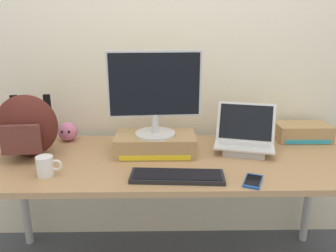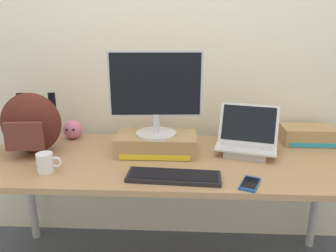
{
  "view_description": "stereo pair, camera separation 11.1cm",
  "coord_description": "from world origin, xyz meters",
  "views": [
    {
      "loc": [
        -0.03,
        -1.67,
        1.46
      ],
      "look_at": [
        0.0,
        0.0,
        0.93
      ],
      "focal_mm": 36.11,
      "sensor_mm": 36.0,
      "label": 1
    },
    {
      "loc": [
        0.08,
        -1.67,
        1.46
      ],
      "look_at": [
        0.0,
        0.0,
        0.93
      ],
      "focal_mm": 36.11,
      "sensor_mm": 36.0,
      "label": 2
    }
  ],
  "objects": [
    {
      "name": "external_keyboard",
      "position": [
        0.04,
        -0.24,
        0.76
      ],
      "size": [
        0.44,
        0.17,
        0.02
      ],
      "rotation": [
        0.0,
        0.0,
        -0.06
      ],
      "color": "black",
      "rests_on": "desk"
    },
    {
      "name": "toner_box_cyan",
      "position": [
        0.83,
        0.28,
        0.8
      ],
      "size": [
        0.32,
        0.18,
        0.1
      ],
      "color": "#A88456",
      "rests_on": "desk"
    },
    {
      "name": "messenger_backpack",
      "position": [
        -0.75,
        0.05,
        0.91
      ],
      "size": [
        0.34,
        0.28,
        0.34
      ],
      "rotation": [
        0.0,
        0.0,
        0.09
      ],
      "color": "#4C1E19",
      "rests_on": "desk"
    },
    {
      "name": "cell_phone",
      "position": [
        0.38,
        -0.29,
        0.75
      ],
      "size": [
        0.12,
        0.16,
        0.01
      ],
      "rotation": [
        0.0,
        0.0,
        -0.4
      ],
      "color": "#19479E",
      "rests_on": "desk"
    },
    {
      "name": "desk",
      "position": [
        0.0,
        0.0,
        0.68
      ],
      "size": [
        2.0,
        0.74,
        0.75
      ],
      "color": "#A87F56",
      "rests_on": "ground"
    },
    {
      "name": "open_laptop",
      "position": [
        0.43,
        0.09,
        0.8
      ],
      "size": [
        0.37,
        0.3,
        0.26
      ],
      "rotation": [
        0.0,
        0.0,
        -0.25
      ],
      "color": "#ADADB2",
      "rests_on": "desk"
    },
    {
      "name": "plush_toy",
      "position": [
        -0.6,
        0.29,
        0.8
      ],
      "size": [
        0.11,
        0.11,
        0.11
      ],
      "color": "#CC7099",
      "rests_on": "desk"
    },
    {
      "name": "desktop_monitor",
      "position": [
        -0.07,
        0.07,
        1.09
      ],
      "size": [
        0.49,
        0.22,
        0.45
      ],
      "rotation": [
        0.0,
        0.0,
        0.07
      ],
      "color": "silver",
      "rests_on": "toner_box_yellow"
    },
    {
      "name": "coffee_mug",
      "position": [
        -0.58,
        -0.2,
        0.8
      ],
      "size": [
        0.12,
        0.08,
        0.1
      ],
      "color": "silver",
      "rests_on": "desk"
    },
    {
      "name": "back_wall",
      "position": [
        0.0,
        0.47,
        1.3
      ],
      "size": [
        7.0,
        0.1,
        2.6
      ],
      "primitive_type": "cube",
      "color": "silver",
      "rests_on": "ground"
    },
    {
      "name": "toner_box_yellow",
      "position": [
        -0.07,
        0.08,
        0.8
      ],
      "size": [
        0.44,
        0.24,
        0.11
      ],
      "color": "#A88456",
      "rests_on": "desk"
    }
  ]
}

